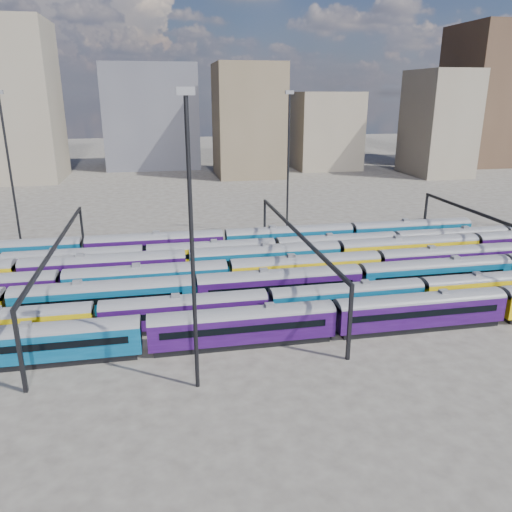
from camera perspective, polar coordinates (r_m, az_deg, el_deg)
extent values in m
plane|color=#3F3B35|center=(66.71, -3.90, -4.08)|extent=(500.00, 500.00, 0.00)
cube|color=black|center=(54.03, -23.33, -10.84)|extent=(18.41, 2.39, 0.68)
cube|color=#053351|center=(53.25, -23.57, -9.19)|extent=(19.38, 2.81, 2.81)
cylinder|color=#4C4C51|center=(52.66, -23.76, -7.83)|extent=(19.38, 2.81, 2.81)
cube|color=black|center=(51.87, -23.93, -9.57)|extent=(17.05, 0.06, 0.73)
cube|color=black|center=(54.36, -23.31, -8.20)|extent=(17.05, 0.06, 0.73)
cube|color=slate|center=(52.36, -23.86, -7.09)|extent=(0.97, 0.87, 0.34)
cube|color=black|center=(53.12, -1.54, -9.74)|extent=(18.41, 2.39, 0.68)
cube|color=#1D0735|center=(52.33, -1.55, -8.05)|extent=(19.38, 2.81, 2.81)
cylinder|color=#4C4C51|center=(51.72, -1.57, -6.65)|extent=(19.38, 2.81, 2.81)
cube|color=black|center=(50.92, -1.29, -8.40)|extent=(17.05, 0.06, 0.73)
cube|color=black|center=(53.45, -1.81, -7.06)|extent=(17.05, 0.06, 0.73)
cube|color=slate|center=(51.42, -1.58, -5.89)|extent=(0.97, 0.87, 0.34)
cube|color=black|center=(59.35, 18.03, -7.56)|extent=(18.41, 2.39, 0.68)
cube|color=#1D0735|center=(58.64, 18.19, -6.02)|extent=(19.38, 2.81, 2.81)
cylinder|color=#4C4C51|center=(58.10, 18.33, -4.75)|extent=(19.38, 2.81, 2.81)
cube|color=black|center=(57.39, 18.90, -6.26)|extent=(17.05, 0.06, 0.73)
cube|color=black|center=(59.64, 17.57, -5.19)|extent=(17.05, 0.06, 0.73)
cube|color=slate|center=(57.83, 18.40, -4.06)|extent=(0.97, 0.87, 0.34)
cube|color=black|center=(59.55, -26.78, -8.62)|extent=(17.45, 2.26, 0.64)
cube|color=#AA8A06|center=(58.88, -27.01, -7.18)|extent=(18.37, 2.66, 2.66)
cylinder|color=#4C4C51|center=(58.37, -27.19, -5.99)|extent=(18.37, 2.66, 2.66)
cube|color=black|center=(59.94, -26.72, -6.36)|extent=(16.16, 0.06, 0.69)
cube|color=black|center=(57.08, -8.04, -7.86)|extent=(17.45, 2.26, 0.64)
cube|color=#1D0735|center=(56.38, -8.11, -6.35)|extent=(18.37, 2.66, 2.66)
cylinder|color=#4C4C51|center=(55.84, -8.17, -5.11)|extent=(18.37, 2.66, 2.66)
cube|color=black|center=(55.02, -8.05, -6.62)|extent=(16.16, 0.06, 0.69)
cube|color=black|center=(57.49, -8.20, -5.51)|extent=(16.16, 0.06, 0.69)
cube|color=slate|center=(55.57, -8.20, -4.44)|extent=(0.92, 0.83, 0.32)
cube|color=black|center=(60.74, 10.22, -6.32)|extent=(17.45, 2.26, 0.64)
cube|color=#053351|center=(60.08, 10.31, -4.89)|extent=(18.37, 2.66, 2.66)
cylinder|color=#4C4C51|center=(59.58, 10.38, -3.71)|extent=(18.37, 2.66, 2.66)
cube|color=black|center=(58.81, 10.79, -5.10)|extent=(16.16, 0.06, 0.69)
cube|color=black|center=(61.12, 9.88, -4.13)|extent=(16.16, 0.06, 0.69)
cube|color=slate|center=(59.33, 10.42, -3.07)|extent=(0.92, 0.83, 0.32)
cube|color=black|center=(69.57, 25.02, -4.59)|extent=(17.45, 2.26, 0.64)
cube|color=#AA8A06|center=(69.00, 25.20, -3.32)|extent=(18.37, 2.66, 2.66)
cylinder|color=#4C4C51|center=(68.56, 25.35, -2.28)|extent=(18.37, 2.66, 2.66)
cube|color=black|center=(67.89, 25.89, -3.47)|extent=(16.16, 0.06, 0.69)
cube|color=black|center=(69.91, 24.61, -2.69)|extent=(16.16, 0.06, 0.69)
cube|color=slate|center=(68.34, 25.43, -1.73)|extent=(0.92, 0.83, 0.32)
cube|color=black|center=(62.00, -16.81, -6.28)|extent=(19.51, 2.53, 0.72)
cube|color=#053351|center=(61.28, -16.97, -4.71)|extent=(20.53, 2.98, 2.98)
cylinder|color=#4C4C51|center=(60.74, -17.10, -3.41)|extent=(20.53, 2.98, 2.98)
cube|color=black|center=(59.76, -17.13, -4.94)|extent=(18.07, 0.06, 0.77)
cube|color=black|center=(62.54, -16.87, -3.88)|extent=(18.07, 0.06, 0.77)
cube|color=slate|center=(60.46, -17.17, -2.71)|extent=(1.03, 0.92, 0.36)
cube|color=black|center=(63.12, 2.66, -5.03)|extent=(19.51, 2.53, 0.72)
cube|color=#1D0735|center=(62.42, 2.69, -3.47)|extent=(20.53, 2.98, 2.98)
cylinder|color=#4C4C51|center=(61.89, 2.71, -2.19)|extent=(20.53, 2.98, 2.98)
cube|color=black|center=(60.92, 3.03, -3.67)|extent=(18.07, 0.06, 0.77)
cube|color=black|center=(63.65, 2.38, -2.69)|extent=(18.07, 0.06, 0.77)
cube|color=slate|center=(61.61, 2.72, -1.50)|extent=(1.03, 0.92, 0.36)
cube|color=black|center=(70.84, 19.56, -3.47)|extent=(19.51, 2.53, 0.72)
cube|color=#053351|center=(70.21, 19.72, -2.07)|extent=(20.53, 2.98, 2.98)
cylinder|color=#4C4C51|center=(69.74, 19.84, -0.92)|extent=(20.53, 2.98, 2.98)
cube|color=black|center=(68.89, 20.37, -2.21)|extent=(18.07, 0.06, 0.77)
cube|color=black|center=(71.31, 19.15, -1.39)|extent=(18.07, 0.06, 0.77)
cube|color=slate|center=(69.50, 19.91, -0.30)|extent=(1.03, 0.92, 0.36)
cube|color=black|center=(66.22, -12.20, -4.31)|extent=(19.42, 2.52, 0.72)
cube|color=#053351|center=(65.55, -12.30, -2.82)|extent=(20.45, 2.96, 2.96)
cylinder|color=#4C4C51|center=(65.05, -12.39, -1.60)|extent=(20.45, 2.96, 2.96)
cube|color=black|center=(64.02, -12.34, -2.99)|extent=(17.99, 0.06, 0.77)
cube|color=black|center=(66.84, -12.31, -2.08)|extent=(17.99, 0.06, 0.77)
cube|color=slate|center=(64.79, -12.44, -0.94)|extent=(1.02, 0.92, 0.36)
cube|color=black|center=(68.78, 5.61, -3.11)|extent=(19.42, 2.52, 0.72)
cube|color=#AA8A06|center=(68.13, 5.65, -1.67)|extent=(20.45, 2.96, 2.96)
cylinder|color=#4C4C51|center=(67.65, 5.69, -0.48)|extent=(20.45, 2.96, 2.96)
cube|color=black|center=(66.66, 6.03, -1.81)|extent=(17.99, 0.06, 0.77)
cube|color=black|center=(69.37, 5.32, -0.98)|extent=(17.99, 0.06, 0.77)
cube|color=slate|center=(67.40, 5.71, 0.15)|extent=(1.02, 0.92, 0.36)
cube|color=black|center=(77.21, 20.78, -1.85)|extent=(19.42, 2.52, 0.72)
cube|color=#1D0735|center=(76.64, 20.93, -0.55)|extent=(20.45, 2.96, 2.96)
cylinder|color=#4C4C51|center=(76.21, 21.05, 0.50)|extent=(20.45, 2.96, 2.96)
cube|color=black|center=(75.33, 21.54, -0.65)|extent=(17.99, 0.06, 0.77)
cube|color=black|center=(77.74, 20.39, 0.04)|extent=(17.99, 0.06, 0.77)
cube|color=slate|center=(75.99, 21.12, 1.07)|extent=(1.02, 0.92, 0.36)
cube|color=black|center=(71.28, -16.70, -3.03)|extent=(20.48, 2.66, 0.75)
cube|color=#1D0735|center=(70.63, -16.85, -1.56)|extent=(21.56, 3.13, 3.13)
cylinder|color=#4C4C51|center=(70.14, -16.96, -0.35)|extent=(21.56, 3.13, 3.13)
cube|color=black|center=(69.03, -16.99, -1.70)|extent=(18.97, 0.06, 0.81)
cube|color=black|center=(72.00, -16.76, -0.86)|extent=(18.97, 0.06, 0.81)
cube|color=slate|center=(69.90, -17.02, 0.29)|extent=(1.08, 0.97, 0.38)
cube|color=black|center=(72.24, 1.03, -1.95)|extent=(20.48, 2.66, 0.75)
cube|color=#053351|center=(71.60, 1.03, -0.49)|extent=(21.56, 3.13, 3.13)
cylinder|color=#4C4C51|center=(71.11, 1.04, 0.70)|extent=(21.56, 3.13, 3.13)
cube|color=black|center=(70.01, 1.30, -0.60)|extent=(18.97, 0.06, 0.81)
cube|color=black|center=(72.95, 0.78, 0.18)|extent=(18.97, 0.06, 0.81)
cube|color=slate|center=(70.87, 1.05, 1.35)|extent=(1.08, 0.97, 0.38)
cube|color=black|center=(79.61, 16.83, -0.83)|extent=(20.48, 2.66, 0.75)
cube|color=#AA8A06|center=(79.02, 16.96, 0.51)|extent=(21.56, 3.13, 3.13)
cylinder|color=#4C4C51|center=(78.59, 17.06, 1.59)|extent=(21.56, 3.13, 3.13)
cube|color=black|center=(77.59, 17.51, 0.42)|extent=(18.97, 0.06, 0.81)
cube|color=black|center=(80.25, 16.47, 1.10)|extent=(18.97, 0.06, 0.81)
cube|color=slate|center=(78.36, 17.12, 2.18)|extent=(1.08, 0.97, 0.38)
cube|color=black|center=(76.61, -19.85, -1.91)|extent=(18.15, 2.35, 0.67)
cube|color=#1D0735|center=(76.07, -19.99, -0.69)|extent=(19.10, 2.77, 2.77)
cylinder|color=#4C4C51|center=(75.66, -20.10, 0.30)|extent=(19.10, 2.77, 2.77)
cube|color=black|center=(74.65, -20.17, -0.79)|extent=(16.81, 0.06, 0.72)
cube|color=black|center=(77.29, -19.87, -0.13)|extent=(16.81, 0.06, 0.72)
cube|color=slate|center=(75.45, -20.16, 0.83)|extent=(0.96, 0.86, 0.33)
cube|color=black|center=(75.88, -5.03, -1.05)|extent=(18.15, 2.35, 0.67)
cube|color=#AA8A06|center=(75.34, -5.07, 0.18)|extent=(19.10, 2.77, 2.77)
cylinder|color=#4C4C51|center=(74.92, -5.10, 1.19)|extent=(19.10, 2.77, 2.77)
cube|color=black|center=(73.90, -4.96, 0.10)|extent=(16.81, 0.06, 0.72)
cube|color=black|center=(76.57, -5.19, 0.74)|extent=(16.81, 0.06, 0.72)
cube|color=slate|center=(74.71, -5.11, 1.73)|extent=(0.96, 0.86, 0.33)
cube|color=black|center=(80.15, 9.11, -0.16)|extent=(18.15, 2.35, 0.67)
cube|color=#1D0735|center=(79.63, 9.17, 1.01)|extent=(19.10, 2.77, 2.77)
cylinder|color=#4C4C51|center=(79.24, 9.22, 1.97)|extent=(19.10, 2.77, 2.77)
cube|color=black|center=(78.28, 9.53, 0.95)|extent=(16.81, 0.06, 0.72)
cube|color=black|center=(80.80, 8.85, 1.53)|extent=(16.81, 0.06, 0.72)
cube|color=slate|center=(79.04, 9.25, 2.48)|extent=(0.96, 0.86, 0.33)
cube|color=black|center=(88.69, 21.18, 0.60)|extent=(18.15, 2.35, 0.67)
cube|color=#AA8A06|center=(88.22, 21.30, 1.67)|extent=(19.10, 2.77, 2.77)
cylinder|color=#4C4C51|center=(87.87, 21.40, 2.54)|extent=(19.10, 2.77, 2.77)
cube|color=black|center=(87.00, 21.80, 1.62)|extent=(16.81, 0.06, 0.72)
cube|color=black|center=(89.28, 20.86, 2.13)|extent=(16.81, 0.06, 0.72)
cube|color=slate|center=(87.69, 21.46, 3.00)|extent=(0.96, 0.86, 0.33)
cube|color=black|center=(83.47, -26.27, -1.10)|extent=(19.94, 2.59, 0.73)
cube|color=#053351|center=(82.93, -26.45, 0.14)|extent=(20.99, 3.04, 3.04)
cylinder|color=#4C4C51|center=(82.52, -26.60, 1.14)|extent=(20.99, 3.04, 3.04)
cube|color=black|center=(81.41, -26.75, 0.05)|extent=(18.47, 0.06, 0.79)
cube|color=black|center=(84.25, -26.23, 0.69)|extent=(18.47, 0.06, 0.79)
cube|color=slate|center=(82.31, -26.68, 1.68)|extent=(1.05, 0.94, 0.37)
cube|color=black|center=(80.29, -11.31, -0.23)|extent=(19.94, 2.59, 0.73)
cube|color=#1D0735|center=(79.73, -11.39, 1.06)|extent=(20.99, 3.04, 3.04)
cylinder|color=#4C4C51|center=(79.31, -11.46, 2.11)|extent=(20.99, 3.04, 3.04)
cube|color=black|center=(78.15, -11.41, 0.99)|extent=(18.47, 0.06, 0.79)
cube|color=black|center=(81.11, -11.41, 1.62)|extent=(18.47, 0.06, 0.79)
cube|color=slate|center=(79.09, -11.49, 2.67)|extent=(1.05, 0.94, 0.37)
cube|color=black|center=(82.82, 3.77, 0.66)|extent=(19.94, 2.59, 0.73)
cube|color=#053351|center=(82.27, 3.80, 1.91)|extent=(20.99, 3.04, 3.04)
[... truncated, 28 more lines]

